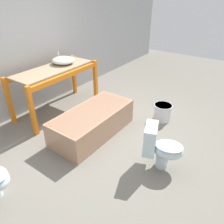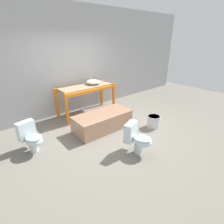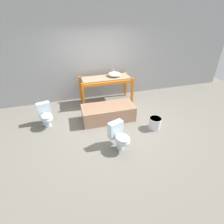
% 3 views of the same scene
% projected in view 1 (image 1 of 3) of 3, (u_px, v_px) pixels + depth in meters
% --- Properties ---
extents(ground_plane, '(12.00, 12.00, 0.00)m').
position_uv_depth(ground_plane, '(102.00, 136.00, 3.80)').
color(ground_plane, slate).
extents(warehouse_wall_rear, '(10.80, 0.08, 3.20)m').
position_uv_depth(warehouse_wall_rear, '(17.00, 29.00, 3.93)').
color(warehouse_wall_rear, '#9EA0A3').
rests_on(warehouse_wall_rear, ground_plane).
extents(shelving_rack, '(1.75, 0.73, 0.91)m').
position_uv_depth(shelving_rack, '(55.00, 75.00, 4.24)').
color(shelving_rack, orange).
rests_on(shelving_rack, ground_plane).
extents(sink_basin, '(0.44, 0.46, 0.22)m').
position_uv_depth(sink_basin, '(63.00, 60.00, 4.37)').
color(sink_basin, silver).
rests_on(sink_basin, shelving_rack).
extents(bathtub_main, '(1.54, 0.72, 0.45)m').
position_uv_depth(bathtub_main, '(93.00, 121.00, 3.76)').
color(bathtub_main, tan).
rests_on(bathtub_main, ground_plane).
extents(toilet_far, '(0.50, 0.63, 0.66)m').
position_uv_depth(toilet_far, '(161.00, 147.00, 3.01)').
color(toilet_far, silver).
rests_on(toilet_far, ground_plane).
extents(bucket_white, '(0.35, 0.35, 0.32)m').
position_uv_depth(bucket_white, '(162.00, 112.00, 4.19)').
color(bucket_white, silver).
rests_on(bucket_white, ground_plane).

